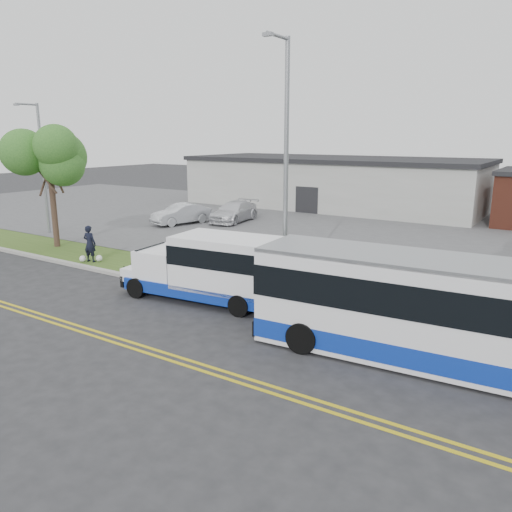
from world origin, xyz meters
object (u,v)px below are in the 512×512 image
Objects in this scene: parked_car_a at (181,214)px; parked_car_b at (234,212)px; tree_west at (49,156)px; pedestrian at (90,244)px; streetlight_near at (285,162)px; shuttle_bus at (215,267)px; streetlight_far at (42,164)px; transit_bus at (448,314)px.

parked_car_a is 0.88× the size of parked_car_b.
tree_west reaches higher than pedestrian.
streetlight_near reaches higher than tree_west.
pedestrian is at bearing -56.31° from parked_car_a.
shuttle_bus is 1.40× the size of parked_car_b.
streetlight_far reaches higher than parked_car_b.
streetlight_far is at bearing -134.37° from parked_car_b.
streetlight_near is at bearing -8.05° from streetlight_far.
tree_west is at bearing -80.40° from parked_car_a.
transit_bus is at bearing -12.37° from streetlight_far.
parked_car_b is (-18.33, 15.72, -0.69)m from transit_bus.
shuttle_bus reaches higher than parked_car_a.
pedestrian is (8.48, -3.52, -3.46)m from streetlight_far.
parked_car_a is 3.82m from parked_car_b.
parked_car_a is (-14.02, 9.86, -4.42)m from streetlight_near.
transit_bus is at bearing -23.56° from streetlight_near.
streetlight_near reaches higher than parked_car_a.
pedestrian is (-8.71, 1.23, -0.36)m from shuttle_bus.
shuttle_bus is 17.07m from parked_car_a.
tree_west is 6.22m from pedestrian.
streetlight_near is 17.70m from parked_car_a.
transit_bus is at bearing -8.98° from tree_west.
transit_bus is 24.49m from parked_car_a.
shuttle_bus is at bearing -15.44° from streetlight_far.
pedestrian is at bearing 165.96° from shuttle_bus.
pedestrian is at bearing -93.51° from parked_car_b.
shuttle_bus is at bearing 159.25° from pedestrian.
transit_bus is (8.63, -0.92, 0.13)m from shuttle_bus.
streetlight_far is 1.62× the size of parked_car_b.
streetlight_near is 2.20× the size of parked_car_a.
parked_car_b is at bearing -98.53° from pedestrian.
pedestrian is (-17.34, 2.15, -0.50)m from transit_bus.
streetlight_near is 17.73m from parked_car_b.
streetlight_far reaches higher than pedestrian.
streetlight_near is at bearing 152.47° from transit_bus.
pedestrian reaches higher than parked_car_a.
parked_car_b is at bearing 53.31° from streetlight_far.
streetlight_near is 4.73m from shuttle_bus.
tree_west is 1.40× the size of parked_car_b.
parked_car_a is at bearing 55.23° from streetlight_far.
transit_bus reaches higher than parked_car_b.
streetlight_near is 1.93× the size of parked_car_b.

